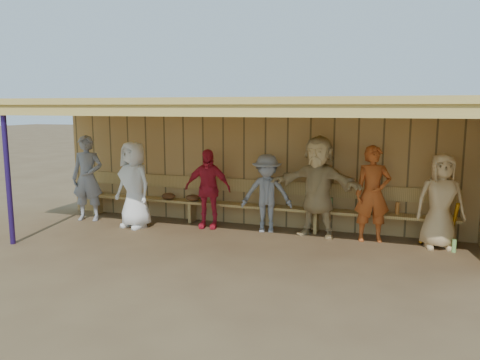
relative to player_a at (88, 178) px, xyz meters
name	(u,v)px	position (x,y,z in m)	size (l,w,h in m)	color
ground	(234,241)	(3.42, -0.50, -0.89)	(90.00, 90.00, 0.00)	brown
player_a	(88,178)	(0.00, 0.00, 0.00)	(0.65, 0.43, 1.79)	gray
player_b	(134,185)	(1.23, -0.20, -0.04)	(0.83, 0.54, 1.71)	white
player_d	(208,189)	(2.61, 0.24, -0.11)	(0.91, 0.38, 1.56)	red
player_e	(267,193)	(3.80, 0.31, -0.15)	(0.96, 0.55, 1.49)	gray
player_f	(318,186)	(4.76, 0.31, 0.04)	(1.73, 0.55, 1.86)	tan
player_g	(373,194)	(5.73, 0.31, -0.04)	(0.62, 0.41, 1.70)	#BA501D
player_h	(441,201)	(6.83, 0.23, -0.09)	(0.79, 0.51, 1.61)	#D9B27A
dugout_structure	(266,144)	(3.80, 0.19, 0.80)	(8.80, 3.20, 2.50)	tan
bench	(252,200)	(3.42, 0.61, -0.37)	(7.60, 0.34, 0.93)	tan
dugout_equipment	(196,200)	(2.25, 0.49, -0.40)	(7.52, 0.62, 0.80)	gold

